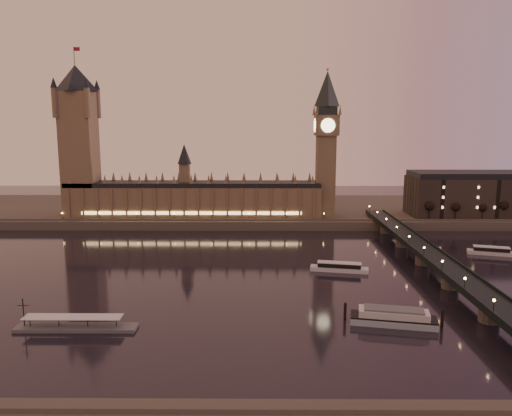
# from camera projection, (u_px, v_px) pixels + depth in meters

# --- Properties ---
(ground) EXTENTS (700.00, 700.00, 0.00)m
(ground) POSITION_uv_depth(u_px,v_px,m) (245.00, 275.00, 240.99)
(ground) COLOR black
(ground) RESTS_ON ground
(far_embankment) EXTENTS (560.00, 130.00, 6.00)m
(far_embankment) POSITION_uv_depth(u_px,v_px,m) (288.00, 210.00, 402.95)
(far_embankment) COLOR #423D35
(far_embankment) RESTS_ON ground
(palace_of_westminster) EXTENTS (180.00, 26.62, 52.00)m
(palace_of_westminster) POSITION_uv_depth(u_px,v_px,m) (193.00, 195.00, 356.90)
(palace_of_westminster) COLOR brown
(palace_of_westminster) RESTS_ON ground
(victoria_tower) EXTENTS (31.68, 31.68, 118.00)m
(victoria_tower) POSITION_uv_depth(u_px,v_px,m) (79.00, 133.00, 350.06)
(victoria_tower) COLOR brown
(victoria_tower) RESTS_ON ground
(big_ben) EXTENTS (17.68, 17.68, 104.00)m
(big_ben) POSITION_uv_depth(u_px,v_px,m) (326.00, 136.00, 349.18)
(big_ben) COLOR brown
(big_ben) RESTS_ON ground
(westminster_bridge) EXTENTS (13.20, 260.00, 15.30)m
(westminster_bridge) POSITION_uv_depth(u_px,v_px,m) (435.00, 264.00, 239.45)
(westminster_bridge) COLOR black
(westminster_bridge) RESTS_ON ground
(bare_tree_0) EXTENTS (6.27, 6.27, 12.75)m
(bare_tree_0) POSITION_uv_depth(u_px,v_px,m) (431.00, 207.00, 345.00)
(bare_tree_0) COLOR black
(bare_tree_0) RESTS_ON ground
(bare_tree_1) EXTENTS (6.27, 6.27, 12.75)m
(bare_tree_1) POSITION_uv_depth(u_px,v_px,m) (455.00, 207.00, 344.88)
(bare_tree_1) COLOR black
(bare_tree_1) RESTS_ON ground
(bare_tree_2) EXTENTS (6.27, 6.27, 12.75)m
(bare_tree_2) POSITION_uv_depth(u_px,v_px,m) (480.00, 207.00, 344.77)
(bare_tree_2) COLOR black
(bare_tree_2) RESTS_ON ground
(bare_tree_3) EXTENTS (6.27, 6.27, 12.75)m
(bare_tree_3) POSITION_uv_depth(u_px,v_px,m) (505.00, 207.00, 344.65)
(bare_tree_3) COLOR black
(bare_tree_3) RESTS_ON ground
(cruise_boat_a) EXTENTS (28.95, 11.48, 4.53)m
(cruise_boat_a) POSITION_uv_depth(u_px,v_px,m) (339.00, 267.00, 246.84)
(cruise_boat_a) COLOR silver
(cruise_boat_a) RESTS_ON ground
(cruise_boat_b) EXTENTS (25.49, 12.99, 4.57)m
(cruise_boat_b) POSITION_uv_depth(u_px,v_px,m) (491.00, 251.00, 278.13)
(cruise_boat_b) COLOR silver
(cruise_boat_b) RESTS_ON ground
(moored_barge) EXTENTS (34.79, 14.44, 6.50)m
(moored_barge) POSITION_uv_depth(u_px,v_px,m) (393.00, 317.00, 181.34)
(moored_barge) COLOR #95AFBD
(moored_barge) RESTS_ON ground
(pontoon_pier) EXTENTS (42.94, 7.16, 11.45)m
(pontoon_pier) POSITION_uv_depth(u_px,v_px,m) (76.00, 326.00, 177.18)
(pontoon_pier) COLOR #595B5E
(pontoon_pier) RESTS_ON ground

